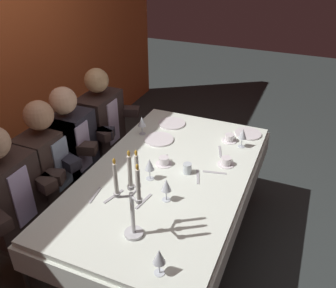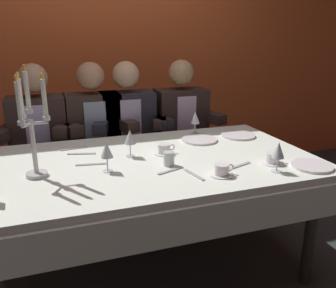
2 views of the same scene
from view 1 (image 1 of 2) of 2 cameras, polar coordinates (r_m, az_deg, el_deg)
ground_plane at (r=3.09m, az=-0.04°, el=-15.92°), size 12.00×12.00×0.00m
dining_table at (r=2.67m, az=-0.04°, el=-6.72°), size 1.94×1.14×0.74m
candelabra at (r=1.98m, az=-5.73°, el=-8.80°), size 0.15×0.17×0.57m
dinner_plate_0 at (r=3.26m, az=0.60°, el=3.27°), size 0.24×0.24×0.01m
dinner_plate_1 at (r=3.16m, az=12.48°, el=1.59°), size 0.22×0.22×0.01m
dinner_plate_2 at (r=3.00m, az=-1.44°, el=0.75°), size 0.24×0.24×0.01m
wine_glass_0 at (r=1.87m, az=-1.41°, el=-17.37°), size 0.07×0.07×0.16m
wine_glass_1 at (r=3.05m, az=-4.12°, el=3.48°), size 0.07×0.07×0.16m
wine_glass_2 at (r=2.30m, az=-0.28°, el=-6.57°), size 0.07×0.07×0.16m
wine_glass_3 at (r=2.92m, az=11.66°, el=1.52°), size 0.07×0.07×0.16m
wine_glass_4 at (r=2.49m, az=-2.92°, el=-3.33°), size 0.07×0.07×0.16m
water_tumbler_0 at (r=2.59m, az=3.06°, el=-3.85°), size 0.06×0.06×0.08m
coffee_cup_0 at (r=2.72m, az=9.12°, el=-2.74°), size 0.13×0.12×0.06m
coffee_cup_1 at (r=2.69m, az=-0.63°, el=-2.71°), size 0.13×0.12×0.06m
coffee_cup_2 at (r=3.02m, az=9.66°, el=0.93°), size 0.13×0.12×0.06m
fork_0 at (r=2.87m, az=8.19°, el=-1.19°), size 0.17×0.07×0.01m
spoon_1 at (r=2.42m, az=-8.58°, el=-8.15°), size 0.17×0.06×0.01m
fork_2 at (r=2.57m, az=4.71°, el=-5.15°), size 0.17×0.07×0.01m
fork_3 at (r=2.45m, az=-11.42°, el=-7.87°), size 0.17×0.04×0.01m
fork_4 at (r=2.63m, az=7.33°, el=-4.47°), size 0.05×0.17×0.01m
spoon_5 at (r=2.36m, az=-3.87°, el=-8.99°), size 0.17×0.04×0.01m
seated_diner_0 at (r=2.64m, az=-24.01°, el=-7.32°), size 0.63×0.48×1.24m
seated_diner_1 at (r=2.87m, az=-18.42°, el=-2.86°), size 0.63×0.48×1.24m
seated_diner_2 at (r=3.04m, az=-15.22°, el=-0.29°), size 0.63×0.48×1.24m
seated_diner_3 at (r=3.36m, az=-10.60°, el=3.44°), size 0.63×0.48×1.24m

